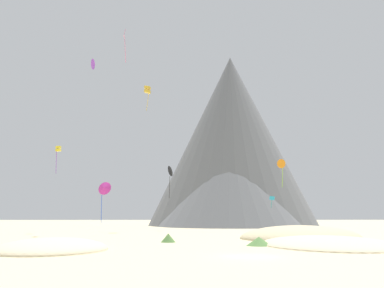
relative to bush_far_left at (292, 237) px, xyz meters
name	(u,v)px	position (x,y,z in m)	size (l,w,h in m)	color
ground_plane	(251,257)	(-9.21, -23.66, -0.29)	(400.00, 400.00, 0.00)	beige
dune_foreground_left	(52,250)	(-26.50, -17.07, -0.29)	(13.77, 10.15, 2.23)	beige
dune_foreground_right	(329,245)	(0.94, -11.68, -0.29)	(19.75, 13.90, 1.93)	beige
dune_midground	(301,239)	(1.39, 1.04, -0.29)	(17.50, 15.87, 3.53)	#CCBA8E
bush_far_left	(292,237)	(0.00, 0.00, 0.00)	(2.35, 2.35, 0.57)	#668C4C
bush_low_patch	(168,238)	(-16.08, -6.15, 0.23)	(1.74, 1.74, 1.03)	#568442
bush_near_right	(259,241)	(-6.49, -12.05, 0.18)	(2.70, 2.70, 0.94)	#568442
bush_scatter_east	(50,244)	(-27.85, -12.94, -0.04)	(2.28, 2.28, 0.49)	#386633
bush_ridge_crest	(323,241)	(0.92, -9.88, 0.05)	(2.27, 2.27, 0.68)	#568442
rock_massif	(234,155)	(0.70, 65.84, 19.36)	(65.98, 65.98, 49.08)	slate
kite_cyan_low	(272,199)	(4.35, 33.18, 5.97)	(1.15, 0.59, 2.44)	#33BCDB
kite_violet_high	(93,64)	(-30.51, 19.07, 29.86)	(1.45, 1.98, 1.97)	purple
kite_gold_high	(147,90)	(-21.52, 30.92, 28.43)	(1.40, 1.33, 5.19)	gold
kite_pink_high	(125,40)	(-22.91, 3.39, 28.19)	(0.50, 0.75, 5.11)	pink
kite_orange_low	(282,164)	(2.85, 17.02, 11.49)	(1.49, 1.30, 4.88)	orange
kite_yellow_mid	(58,149)	(-36.90, 21.92, 14.59)	(0.88, 0.86, 5.02)	yellow
kite_magenta_low	(104,189)	(-24.59, -0.66, 6.25)	(1.91, 1.25, 5.40)	#D1339E
kite_black_low	(171,171)	(-16.61, 32.08, 11.55)	(1.46, 2.30, 6.64)	black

